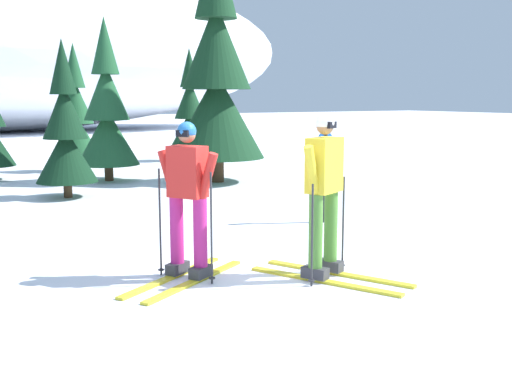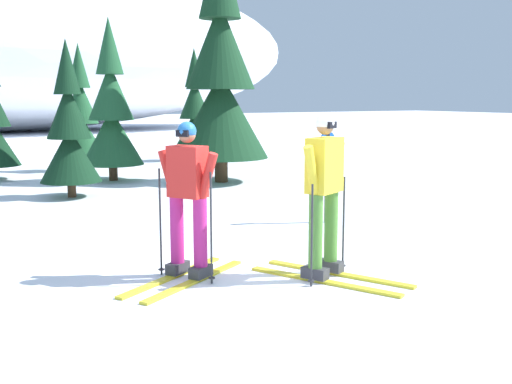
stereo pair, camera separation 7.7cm
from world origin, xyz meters
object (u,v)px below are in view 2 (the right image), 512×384
at_px(pine_tree_far_right, 195,114).
at_px(trail_marker_post, 327,171).
at_px(pine_tree_center_left, 69,132).
at_px(pine_tree_center_right, 111,113).
at_px(pine_tree_center, 81,118).
at_px(skier_red_jacket, 187,198).
at_px(skier_yellow_jacket, 325,192).
at_px(pine_tree_right, 220,79).

xyz_separation_m(pine_tree_far_right, trail_marker_post, (-2.13, -9.80, -0.62)).
xyz_separation_m(pine_tree_center_left, pine_tree_center_right, (1.44, 2.02, 0.30)).
xyz_separation_m(pine_tree_center, pine_tree_far_right, (3.74, 1.02, 0.04)).
relative_size(pine_tree_center, trail_marker_post, 2.34).
bearing_deg(trail_marker_post, pine_tree_center, 100.40).
bearing_deg(skier_red_jacket, pine_tree_center_left, 88.15).
bearing_deg(trail_marker_post, skier_yellow_jacket, -126.53).
relative_size(pine_tree_center_left, pine_tree_far_right, 0.89).
relative_size(pine_tree_center_left, pine_tree_right, 0.54).
bearing_deg(pine_tree_center, pine_tree_right, -58.87).
xyz_separation_m(pine_tree_right, pine_tree_far_right, (1.47, 4.77, -0.93)).
distance_m(pine_tree_far_right, trail_marker_post, 10.05).
bearing_deg(pine_tree_center_right, pine_tree_center, 93.82).
xyz_separation_m(skier_red_jacket, pine_tree_center_right, (1.64, 8.24, 0.70)).
bearing_deg(pine_tree_center_right, skier_red_jacket, -101.27).
distance_m(pine_tree_center, pine_tree_far_right, 3.88).
distance_m(pine_tree_center, pine_tree_right, 4.48).
xyz_separation_m(pine_tree_center, pine_tree_right, (2.26, -3.75, 0.96)).
height_order(skier_yellow_jacket, trail_marker_post, skier_yellow_jacket).
relative_size(skier_yellow_jacket, pine_tree_center, 0.54).
bearing_deg(pine_tree_right, pine_tree_center_right, 145.00).
bearing_deg(pine_tree_center_right, pine_tree_right, -35.00).
bearing_deg(pine_tree_right, skier_yellow_jacket, -108.22).
height_order(skier_yellow_jacket, skier_red_jacket, skier_yellow_jacket).
bearing_deg(skier_yellow_jacket, pine_tree_center_right, 87.76).
bearing_deg(pine_tree_center_left, pine_tree_far_right, 46.54).
distance_m(pine_tree_center_right, pine_tree_right, 2.69).
distance_m(skier_red_jacket, pine_tree_center_right, 8.43).
bearing_deg(pine_tree_center_left, skier_red_jacket, -91.85).
distance_m(pine_tree_center_left, trail_marker_post, 5.37).
relative_size(skier_red_jacket, pine_tree_center, 0.51).
distance_m(skier_red_jacket, pine_tree_center_left, 6.24).
bearing_deg(skier_red_jacket, trail_marker_post, 29.08).
bearing_deg(pine_tree_right, skier_red_jacket, -119.04).
height_order(pine_tree_center_left, pine_tree_far_right, pine_tree_far_right).
distance_m(pine_tree_center_right, pine_tree_far_right, 4.87).
xyz_separation_m(skier_yellow_jacket, pine_tree_center_left, (-1.09, 6.94, 0.34)).
xyz_separation_m(pine_tree_center, trail_marker_post, (1.61, -8.78, -0.59)).
bearing_deg(trail_marker_post, pine_tree_center_left, 122.82).
relative_size(skier_yellow_jacket, trail_marker_post, 1.26).
height_order(pine_tree_center_right, pine_tree_far_right, pine_tree_center_right).
height_order(skier_yellow_jacket, pine_tree_right, pine_tree_right).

